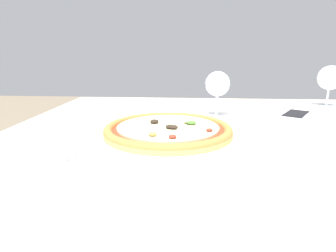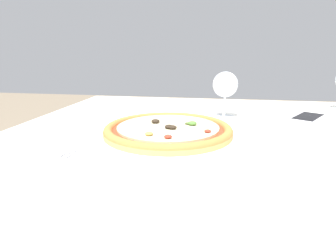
{
  "view_description": "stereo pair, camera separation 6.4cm",
  "coord_description": "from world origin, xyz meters",
  "px_view_note": "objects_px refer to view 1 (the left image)",
  "views": [
    {
      "loc": [
        -0.12,
        -0.74,
        0.93
      ],
      "look_at": [
        -0.16,
        -0.07,
        0.75
      ],
      "focal_mm": 30.0,
      "sensor_mm": 36.0,
      "label": 1
    },
    {
      "loc": [
        -0.05,
        -0.73,
        0.93
      ],
      "look_at": [
        -0.16,
        -0.07,
        0.75
      ],
      "focal_mm": 30.0,
      "sensor_mm": 36.0,
      "label": 2
    }
  ],
  "objects_px": {
    "wine_glass_far_left": "(217,85)",
    "wine_glass_far_right": "(330,79)",
    "fork": "(60,170)",
    "pizza_plate": "(168,131)",
    "dining_table": "(229,159)",
    "cell_phone": "(296,115)"
  },
  "relations": [
    {
      "from": "wine_glass_far_left",
      "to": "wine_glass_far_right",
      "type": "bearing_deg",
      "value": 24.3
    },
    {
      "from": "wine_glass_far_left",
      "to": "wine_glass_far_right",
      "type": "distance_m",
      "value": 0.49
    },
    {
      "from": "pizza_plate",
      "to": "wine_glass_far_left",
      "type": "xyz_separation_m",
      "value": [
        0.14,
        0.25,
        0.09
      ]
    },
    {
      "from": "pizza_plate",
      "to": "wine_glass_far_left",
      "type": "relative_size",
      "value": 2.39
    },
    {
      "from": "dining_table",
      "to": "wine_glass_far_left",
      "type": "height_order",
      "value": "wine_glass_far_left"
    },
    {
      "from": "dining_table",
      "to": "wine_glass_far_right",
      "type": "height_order",
      "value": "wine_glass_far_right"
    },
    {
      "from": "dining_table",
      "to": "wine_glass_far_right",
      "type": "xyz_separation_m",
      "value": [
        0.42,
        0.38,
        0.19
      ]
    },
    {
      "from": "fork",
      "to": "pizza_plate",
      "type": "bearing_deg",
      "value": 50.53
    },
    {
      "from": "fork",
      "to": "cell_phone",
      "type": "distance_m",
      "value": 0.76
    },
    {
      "from": "fork",
      "to": "wine_glass_far_right",
      "type": "height_order",
      "value": "wine_glass_far_right"
    },
    {
      "from": "wine_glass_far_right",
      "to": "fork",
      "type": "bearing_deg",
      "value": -139.07
    },
    {
      "from": "pizza_plate",
      "to": "wine_glass_far_left",
      "type": "bearing_deg",
      "value": 59.9
    },
    {
      "from": "pizza_plate",
      "to": "fork",
      "type": "bearing_deg",
      "value": -129.47
    },
    {
      "from": "pizza_plate",
      "to": "wine_glass_far_right",
      "type": "bearing_deg",
      "value": 37.27
    },
    {
      "from": "pizza_plate",
      "to": "wine_glass_far_right",
      "type": "xyz_separation_m",
      "value": [
        0.59,
        0.45,
        0.09
      ]
    },
    {
      "from": "fork",
      "to": "cell_phone",
      "type": "height_order",
      "value": "cell_phone"
    },
    {
      "from": "pizza_plate",
      "to": "wine_glass_far_right",
      "type": "relative_size",
      "value": 2.24
    },
    {
      "from": "wine_glass_far_right",
      "to": "cell_phone",
      "type": "distance_m",
      "value": 0.28
    },
    {
      "from": "dining_table",
      "to": "wine_glass_far_right",
      "type": "bearing_deg",
      "value": 41.83
    },
    {
      "from": "wine_glass_far_right",
      "to": "cell_phone",
      "type": "xyz_separation_m",
      "value": [
        -0.18,
        -0.19,
        -0.1
      ]
    },
    {
      "from": "fork",
      "to": "cell_phone",
      "type": "xyz_separation_m",
      "value": [
        0.59,
        0.48,
        0.0
      ]
    },
    {
      "from": "fork",
      "to": "wine_glass_far_left",
      "type": "xyz_separation_m",
      "value": [
        0.32,
        0.46,
        0.1
      ]
    }
  ]
}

